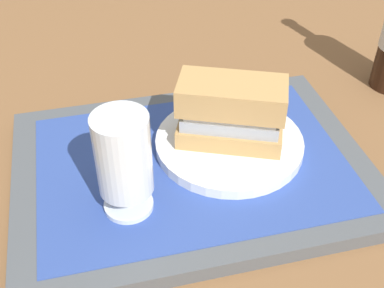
{
  "coord_description": "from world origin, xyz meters",
  "views": [
    {
      "loc": [
        0.11,
        0.46,
        0.44
      ],
      "look_at": [
        0.0,
        0.0,
        0.05
      ],
      "focal_mm": 46.74,
      "sensor_mm": 36.0,
      "label": 1
    }
  ],
  "objects": [
    {
      "name": "ground_plane",
      "position": [
        0.0,
        0.0,
        0.0
      ],
      "size": [
        3.0,
        3.0,
        0.0
      ],
      "primitive_type": "plane",
      "color": "brown"
    },
    {
      "name": "beer_glass",
      "position": [
        0.09,
        0.06,
        0.09
      ],
      "size": [
        0.06,
        0.06,
        0.12
      ],
      "color": "silver",
      "rests_on": "placemat"
    },
    {
      "name": "placemat",
      "position": [
        0.0,
        0.0,
        0.02
      ],
      "size": [
        0.38,
        0.27,
        0.0
      ],
      "primitive_type": "cube",
      "color": "#2D4793",
      "rests_on": "tray"
    },
    {
      "name": "sandwich",
      "position": [
        -0.05,
        -0.02,
        0.08
      ],
      "size": [
        0.14,
        0.11,
        0.08
      ],
      "rotation": [
        0.0,
        0.0,
        -0.4
      ],
      "color": "tan",
      "rests_on": "plate"
    },
    {
      "name": "plate",
      "position": [
        -0.05,
        -0.02,
        0.03
      ],
      "size": [
        0.19,
        0.19,
        0.01
      ],
      "primitive_type": "cylinder",
      "color": "white",
      "rests_on": "placemat"
    },
    {
      "name": "tray",
      "position": [
        0.0,
        0.0,
        0.01
      ],
      "size": [
        0.44,
        0.32,
        0.02
      ],
      "primitive_type": "cube",
      "color": "#4C5156",
      "rests_on": "ground_plane"
    }
  ]
}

